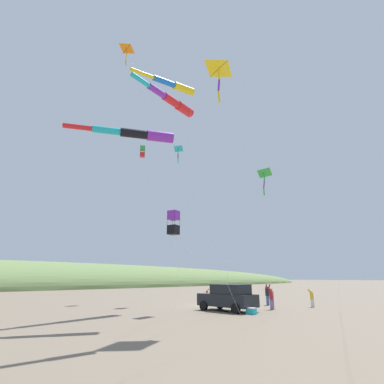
{
  "coord_description": "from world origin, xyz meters",
  "views": [
    {
      "loc": [
        18.53,
        -21.03,
        2.32
      ],
      "look_at": [
        3.6,
        -6.05,
        8.41
      ],
      "focal_mm": 27.87,
      "sensor_mm": 36.0,
      "label": 1
    }
  ],
  "objects_px": {
    "kite_delta_red_high_left": "(178,150)",
    "kite_delta_striped_overhead": "(264,174)",
    "parked_car": "(228,297)",
    "person_child_green_jacket": "(207,294)",
    "kite_box_long_streamer_left": "(143,152)",
    "kite_delta_long_streamer_right": "(127,50)",
    "kite_windsock_white_trailing": "(173,85)",
    "kite_delta_teal_far_right": "(218,69)",
    "person_adult_flyer": "(271,297)",
    "kite_windsock_purple_drifting": "(173,101)",
    "kite_box_magenta_far_left": "(174,223)",
    "person_bystander_far": "(312,297)",
    "cooler_box": "(251,311)",
    "kite_windsock_rainbow_low_near": "(136,134)",
    "person_child_grey_jacket": "(267,294)"
  },
  "relations": [
    {
      "from": "kite_delta_red_high_left",
      "to": "kite_delta_striped_overhead",
      "type": "distance_m",
      "value": 10.53
    },
    {
      "from": "parked_car",
      "to": "person_child_green_jacket",
      "type": "xyz_separation_m",
      "value": [
        -8.29,
        6.89,
        -0.31
      ]
    },
    {
      "from": "kite_box_long_streamer_left",
      "to": "parked_car",
      "type": "bearing_deg",
      "value": -5.02
    },
    {
      "from": "kite_delta_long_streamer_right",
      "to": "kite_windsock_white_trailing",
      "type": "distance_m",
      "value": 12.52
    },
    {
      "from": "kite_delta_red_high_left",
      "to": "kite_delta_teal_far_right",
      "type": "distance_m",
      "value": 13.52
    },
    {
      "from": "kite_delta_long_streamer_right",
      "to": "person_adult_flyer",
      "type": "bearing_deg",
      "value": 55.68
    },
    {
      "from": "parked_car",
      "to": "kite_delta_striped_overhead",
      "type": "bearing_deg",
      "value": 81.55
    },
    {
      "from": "kite_windsock_purple_drifting",
      "to": "kite_windsock_white_trailing",
      "type": "height_order",
      "value": "kite_windsock_purple_drifting"
    },
    {
      "from": "kite_delta_long_streamer_right",
      "to": "parked_car",
      "type": "bearing_deg",
      "value": 52.3
    },
    {
      "from": "kite_delta_striped_overhead",
      "to": "kite_box_long_streamer_left",
      "type": "height_order",
      "value": "kite_box_long_streamer_left"
    },
    {
      "from": "person_child_green_jacket",
      "to": "kite_windsock_white_trailing",
      "type": "relative_size",
      "value": 0.09
    },
    {
      "from": "kite_delta_teal_far_right",
      "to": "kite_box_magenta_far_left",
      "type": "bearing_deg",
      "value": 174.49
    },
    {
      "from": "kite_box_magenta_far_left",
      "to": "kite_box_long_streamer_left",
      "type": "bearing_deg",
      "value": 156.54
    },
    {
      "from": "parked_car",
      "to": "kite_delta_red_high_left",
      "type": "bearing_deg",
      "value": 162.85
    },
    {
      "from": "parked_car",
      "to": "kite_delta_teal_far_right",
      "type": "height_order",
      "value": "kite_delta_teal_far_right"
    },
    {
      "from": "person_bystander_far",
      "to": "kite_delta_red_high_left",
      "type": "distance_m",
      "value": 19.66
    },
    {
      "from": "kite_delta_red_high_left",
      "to": "kite_box_long_streamer_left",
      "type": "xyz_separation_m",
      "value": [
        -4.77,
        -1.45,
        0.76
      ]
    },
    {
      "from": "cooler_box",
      "to": "kite_delta_long_streamer_right",
      "type": "height_order",
      "value": "kite_delta_long_streamer_right"
    },
    {
      "from": "person_adult_flyer",
      "to": "person_bystander_far",
      "type": "height_order",
      "value": "person_adult_flyer"
    },
    {
      "from": "parked_car",
      "to": "person_bystander_far",
      "type": "distance_m",
      "value": 7.81
    },
    {
      "from": "kite_box_long_streamer_left",
      "to": "kite_delta_teal_far_right",
      "type": "xyz_separation_m",
      "value": [
        16.39,
        -5.44,
        -0.55
      ]
    },
    {
      "from": "person_child_green_jacket",
      "to": "kite_box_magenta_far_left",
      "type": "xyz_separation_m",
      "value": [
        6.49,
        -10.68,
        5.52
      ]
    },
    {
      "from": "kite_delta_red_high_left",
      "to": "kite_windsock_rainbow_low_near",
      "type": "relative_size",
      "value": 1.0
    },
    {
      "from": "person_adult_flyer",
      "to": "kite_windsock_rainbow_low_near",
      "type": "height_order",
      "value": "kite_windsock_rainbow_low_near"
    },
    {
      "from": "kite_windsock_white_trailing",
      "to": "kite_delta_long_streamer_right",
      "type": "bearing_deg",
      "value": 167.34
    },
    {
      "from": "cooler_box",
      "to": "kite_delta_long_streamer_right",
      "type": "xyz_separation_m",
      "value": [
        -7.41,
        -6.21,
        21.43
      ]
    },
    {
      "from": "kite_box_magenta_far_left",
      "to": "person_adult_flyer",
      "type": "bearing_deg",
      "value": 64.1
    },
    {
      "from": "parked_car",
      "to": "cooler_box",
      "type": "bearing_deg",
      "value": -11.4
    },
    {
      "from": "person_child_green_jacket",
      "to": "kite_windsock_purple_drifting",
      "type": "relative_size",
      "value": 0.06
    },
    {
      "from": "kite_box_long_streamer_left",
      "to": "kite_delta_teal_far_right",
      "type": "bearing_deg",
      "value": -18.35
    },
    {
      "from": "kite_box_long_streamer_left",
      "to": "kite_delta_long_streamer_right",
      "type": "height_order",
      "value": "kite_delta_long_streamer_right"
    },
    {
      "from": "kite_windsock_rainbow_low_near",
      "to": "person_child_grey_jacket",
      "type": "bearing_deg",
      "value": 89.95
    },
    {
      "from": "person_adult_flyer",
      "to": "person_bystander_far",
      "type": "xyz_separation_m",
      "value": [
        1.38,
        3.95,
        -0.14
      ]
    },
    {
      "from": "person_adult_flyer",
      "to": "kite_delta_teal_far_right",
      "type": "relative_size",
      "value": 0.1
    },
    {
      "from": "person_child_green_jacket",
      "to": "person_bystander_far",
      "type": "bearing_deg",
      "value": 1.62
    },
    {
      "from": "parked_car",
      "to": "kite_delta_striped_overhead",
      "type": "xyz_separation_m",
      "value": [
        0.73,
        4.93,
        10.55
      ]
    },
    {
      "from": "kite_windsock_rainbow_low_near",
      "to": "kite_delta_teal_far_right",
      "type": "distance_m",
      "value": 7.41
    },
    {
      "from": "person_adult_flyer",
      "to": "kite_windsock_white_trailing",
      "type": "distance_m",
      "value": 16.78
    },
    {
      "from": "kite_windsock_rainbow_low_near",
      "to": "kite_delta_long_streamer_right",
      "type": "bearing_deg",
      "value": 161.41
    },
    {
      "from": "person_child_grey_jacket",
      "to": "kite_delta_teal_far_right",
      "type": "relative_size",
      "value": 0.11
    },
    {
      "from": "person_bystander_far",
      "to": "kite_delta_long_streamer_right",
      "type": "xyz_separation_m",
      "value": [
        -8.15,
        -13.87,
        20.86
      ]
    },
    {
      "from": "person_child_grey_jacket",
      "to": "kite_delta_long_streamer_right",
      "type": "xyz_separation_m",
      "value": [
        -4.56,
        -12.98,
        20.67
      ]
    },
    {
      "from": "kite_box_magenta_far_left",
      "to": "kite_box_long_streamer_left",
      "type": "distance_m",
      "value": 16.41
    },
    {
      "from": "kite_delta_striped_overhead",
      "to": "kite_box_magenta_far_left",
      "type": "relative_size",
      "value": 1.7
    },
    {
      "from": "cooler_box",
      "to": "kite_box_long_streamer_left",
      "type": "relative_size",
      "value": 0.04
    },
    {
      "from": "person_child_green_jacket",
      "to": "kite_windsock_white_trailing",
      "type": "xyz_separation_m",
      "value": [
        11.68,
        -15.47,
        12.04
      ]
    },
    {
      "from": "person_bystander_far",
      "to": "kite_box_magenta_far_left",
      "type": "distance_m",
      "value": 13.15
    },
    {
      "from": "kite_box_magenta_far_left",
      "to": "person_bystander_far",
      "type": "bearing_deg",
      "value": 66.42
    },
    {
      "from": "kite_delta_red_high_left",
      "to": "kite_windsock_white_trailing",
      "type": "distance_m",
      "value": 16.65
    },
    {
      "from": "parked_car",
      "to": "person_adult_flyer",
      "type": "relative_size",
      "value": 2.55
    }
  ]
}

